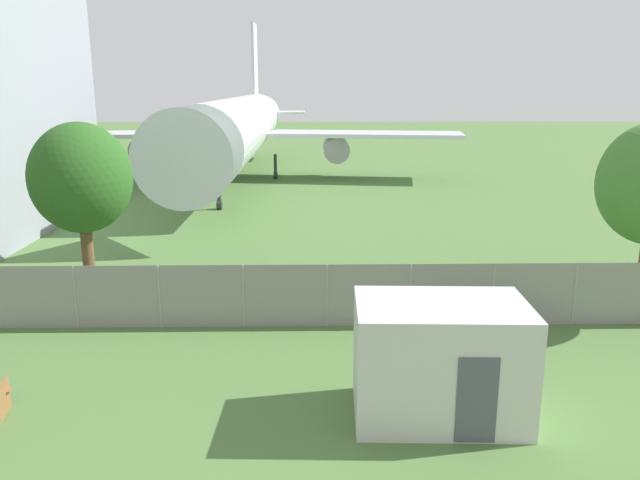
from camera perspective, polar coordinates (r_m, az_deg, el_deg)
perimeter_fence at (r=19.21m, az=-7.01°, el=-5.12°), size 56.07×0.07×1.99m
airplane at (r=48.43m, az=-7.43°, el=10.16°), size 34.91×43.28×12.98m
portable_cabin at (r=14.31m, az=10.92°, el=-10.74°), size 3.84×2.55×2.65m
tree_left_of_cabin at (r=23.22m, az=-21.01°, el=5.26°), size 3.50×3.50×6.04m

